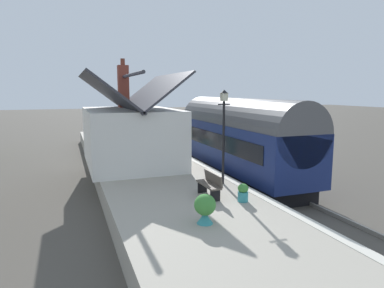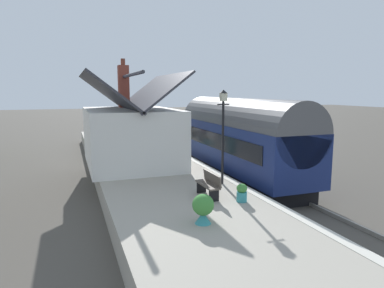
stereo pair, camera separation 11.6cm
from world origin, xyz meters
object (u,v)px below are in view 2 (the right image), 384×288
object	(u,v)px
planter_bench_left	(242,193)
lamp_post_platform	(223,119)
station_building	(131,134)
train	(240,138)
planter_edge_far	(203,208)
planter_under_sign	(150,143)
bench_by_lamp	(142,139)
station_sign_board	(170,133)
bench_near_building	(130,133)
bench_platform_end	(209,184)

from	to	relation	value
planter_bench_left	lamp_post_platform	size ratio (longest dim) A/B	0.16
station_building	train	bearing A→B (deg)	-106.00
train	planter_edge_far	size ratio (longest dim) A/B	12.49
planter_bench_left	station_building	bearing A→B (deg)	18.20
train	planter_under_sign	bearing A→B (deg)	28.90
train	planter_bench_left	bearing A→B (deg)	153.10
bench_by_lamp	lamp_post_platform	xyz separation A→B (m)	(-11.13, -1.05, 2.18)
lamp_post_platform	station_sign_board	bearing A→B (deg)	-0.82
bench_near_building	lamp_post_platform	xyz separation A→B (m)	(-14.60, -1.29, 2.18)
station_building	planter_under_sign	world-z (taller)	station_building
planter_edge_far	bench_platform_end	bearing A→B (deg)	-26.58
train	planter_under_sign	distance (m)	7.18
bench_platform_end	station_sign_board	bearing A→B (deg)	-7.78
bench_by_lamp	lamp_post_platform	bearing A→B (deg)	-174.62
train	bench_platform_end	distance (m)	6.39
bench_near_building	planter_under_sign	world-z (taller)	bench_near_building
train	planter_edge_far	xyz separation A→B (m)	(-7.30, 4.98, -0.85)
bench_by_lamp	planter_bench_left	size ratio (longest dim) A/B	2.23
planter_edge_far	station_building	bearing A→B (deg)	3.17
planter_bench_left	lamp_post_platform	distance (m)	3.31
bench_by_lamp	planter_edge_far	xyz separation A→B (m)	(-14.83, 1.27, -0.02)
train	lamp_post_platform	xyz separation A→B (m)	(-3.61, 2.66, 1.35)
train	bench_platform_end	world-z (taller)	train
planter_under_sign	planter_bench_left	size ratio (longest dim) A/B	1.69
station_building	bench_platform_end	xyz separation A→B (m)	(-6.60, -1.62, -1.09)
bench_platform_end	bench_by_lamp	bearing A→B (deg)	-0.63
bench_platform_end	train	bearing A→B (deg)	-37.39
station_building	planter_edge_far	distance (m)	8.95
train	bench_platform_end	size ratio (longest dim) A/B	7.67
station_building	bench_near_building	distance (m)	9.60
bench_platform_end	planter_under_sign	distance (m)	11.27
bench_platform_end	planter_edge_far	bearing A→B (deg)	153.42
bench_platform_end	station_building	bearing A→B (deg)	13.81
train	planter_bench_left	xyz separation A→B (m)	(-5.93, 3.01, -0.98)
station_building	bench_near_building	bearing A→B (deg)	-9.14
bench_platform_end	bench_near_building	distance (m)	16.03
planter_bench_left	bench_platform_end	bearing A→B (deg)	43.24
train	planter_bench_left	world-z (taller)	train
bench_platform_end	bench_by_lamp	distance (m)	12.56
planter_edge_far	lamp_post_platform	distance (m)	4.88
planter_under_sign	lamp_post_platform	size ratio (longest dim) A/B	0.28
station_building	planter_under_sign	size ratio (longest dim) A/B	6.37
bench_by_lamp	lamp_post_platform	size ratio (longest dim) A/B	0.37
lamp_post_platform	station_sign_board	distance (m)	8.21
bench_near_building	bench_by_lamp	distance (m)	3.47
bench_near_building	station_sign_board	distance (m)	6.70
bench_platform_end	lamp_post_platform	xyz separation A→B (m)	(1.43, -1.18, 2.18)
station_sign_board	planter_edge_far	bearing A→B (deg)	168.33
bench_near_building	planter_edge_far	size ratio (longest dim) A/B	1.63
planter_edge_far	planter_bench_left	world-z (taller)	planter_edge_far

